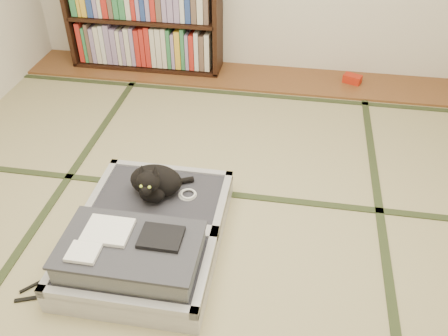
# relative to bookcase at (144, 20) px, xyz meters

# --- Properties ---
(floor) EXTENTS (4.50, 4.50, 0.00)m
(floor) POSITION_rel_bookcase_xyz_m (0.95, -2.07, -0.45)
(floor) COLOR tan
(floor) RESTS_ON ground
(wood_strip) EXTENTS (4.00, 0.50, 0.02)m
(wood_strip) POSITION_rel_bookcase_xyz_m (0.95, -0.07, -0.44)
(wood_strip) COLOR brown
(wood_strip) RESTS_ON ground
(red_item) EXTENTS (0.17, 0.14, 0.07)m
(red_item) POSITION_rel_bookcase_xyz_m (1.85, -0.04, -0.40)
(red_item) COLOR #B3210E
(red_item) RESTS_ON wood_strip
(tatami_borders) EXTENTS (4.00, 4.50, 0.01)m
(tatami_borders) POSITION_rel_bookcase_xyz_m (0.95, -1.58, -0.45)
(tatami_borders) COLOR #2D381E
(tatami_borders) RESTS_ON ground
(bookcase) EXTENTS (1.35, 0.31, 0.92)m
(bookcase) POSITION_rel_bookcase_xyz_m (0.00, 0.00, 0.00)
(bookcase) COLOR black
(bookcase) RESTS_ON wood_strip
(suitcase) EXTENTS (0.78, 1.04, 0.31)m
(suitcase) POSITION_rel_bookcase_xyz_m (0.65, -2.21, -0.34)
(suitcase) COLOR #BCBCC1
(suitcase) RESTS_ON floor
(cat) EXTENTS (0.35, 0.35, 0.28)m
(cat) POSITION_rel_bookcase_xyz_m (0.63, -1.92, -0.20)
(cat) COLOR black
(cat) RESTS_ON suitcase
(cable_coil) EXTENTS (0.11, 0.11, 0.03)m
(cable_coil) POSITION_rel_bookcase_xyz_m (0.81, -1.89, -0.29)
(cable_coil) COLOR white
(cable_coil) RESTS_ON suitcase
(hanger) EXTENTS (0.37, 0.23, 0.01)m
(hanger) POSITION_rel_bookcase_xyz_m (0.27, -2.55, -0.44)
(hanger) COLOR black
(hanger) RESTS_ON floor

